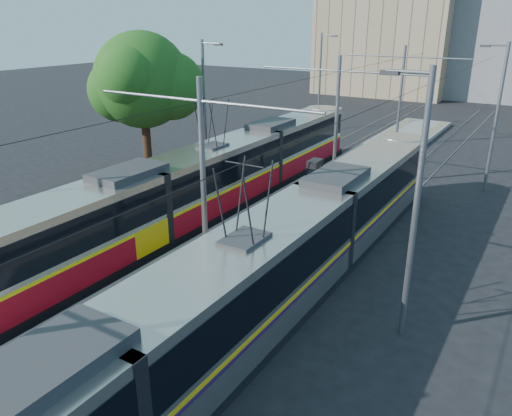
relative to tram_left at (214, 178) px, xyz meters
The scene contains 12 objects.
ground 14.04m from the tram_left, 75.03° to the right, with size 160.00×160.00×0.00m, color black.
platform 5.28m from the tram_left, 44.52° to the left, with size 4.00×50.00×0.30m, color gray.
tactile_strip_left 4.37m from the tram_left, 58.73° to the left, with size 0.70×50.00×0.01m, color gray.
tactile_strip_right 6.33m from the tram_left, 35.03° to the left, with size 0.70×50.00×0.01m, color gray.
rails 5.33m from the tram_left, 44.52° to the left, with size 8.71×70.00×0.03m.
tram_left is the anchor object (origin of this frame).
tram_right 10.99m from the tram_left, 49.06° to the right, with size 2.43×32.23×5.50m.
catenary 4.62m from the tram_left, 10.92° to the left, with size 9.20×70.00×7.00m.
street_lamps 8.71m from the tram_left, 64.48° to the left, with size 15.18×38.22×8.00m.
shelter 5.17m from the tram_left, 41.72° to the left, with size 0.60×0.96×2.10m.
tree 7.48m from the tram_left, 159.51° to the left, with size 5.88×5.43×8.54m.
building_left 47.33m from the tram_left, 97.83° to the left, with size 16.32×12.24×14.90m.
Camera 1 is at (10.53, -5.47, 9.10)m, focal length 35.00 mm.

